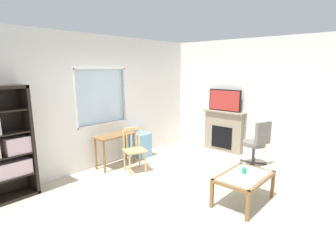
# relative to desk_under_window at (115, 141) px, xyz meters

# --- Properties ---
(ground) EXTENTS (6.34, 5.47, 0.02)m
(ground) POSITION_rel_desk_under_window_xyz_m (-0.06, -1.88, -0.58)
(ground) COLOR beige
(wall_back_with_window) EXTENTS (5.34, 0.15, 2.77)m
(wall_back_with_window) POSITION_rel_desk_under_window_xyz_m (-0.06, 0.35, 0.80)
(wall_back_with_window) COLOR white
(wall_back_with_window) RESTS_ON ground
(wall_right) EXTENTS (0.12, 4.67, 2.77)m
(wall_right) POSITION_rel_desk_under_window_xyz_m (2.67, -1.88, 0.81)
(wall_right) COLOR white
(wall_right) RESTS_ON ground
(desk_under_window) EXTENTS (0.90, 0.40, 0.70)m
(desk_under_window) POSITION_rel_desk_under_window_xyz_m (0.00, 0.00, 0.00)
(desk_under_window) COLOR brown
(desk_under_window) RESTS_ON ground
(wooden_chair) EXTENTS (0.54, 0.52, 0.90)m
(wooden_chair) POSITION_rel_desk_under_window_xyz_m (0.08, -0.52, -0.11)
(wooden_chair) COLOR tan
(wooden_chair) RESTS_ON ground
(plastic_drawer_unit) EXTENTS (0.35, 0.40, 0.58)m
(plastic_drawer_unit) POSITION_rel_desk_under_window_xyz_m (0.80, 0.05, -0.28)
(plastic_drawer_unit) COLOR #72ADDB
(plastic_drawer_unit) RESTS_ON ground
(fireplace) EXTENTS (0.26, 1.13, 1.04)m
(fireplace) POSITION_rel_desk_under_window_xyz_m (2.51, -1.21, -0.05)
(fireplace) COLOR gray
(fireplace) RESTS_ON ground
(tv) EXTENTS (0.06, 0.86, 0.54)m
(tv) POSITION_rel_desk_under_window_xyz_m (2.49, -1.21, 0.74)
(tv) COLOR black
(tv) RESTS_ON fireplace
(office_chair) EXTENTS (0.58, 0.62, 1.00)m
(office_chair) POSITION_rel_desk_under_window_xyz_m (2.03, -2.31, -0.02)
(office_chair) COLOR slate
(office_chair) RESTS_ON ground
(coffee_table) EXTENTS (0.99, 0.63, 0.46)m
(coffee_table) POSITION_rel_desk_under_window_xyz_m (0.32, -2.83, -0.18)
(coffee_table) COLOR #8C9E99
(coffee_table) RESTS_ON ground
(sippy_cup) EXTENTS (0.07, 0.07, 0.09)m
(sippy_cup) POSITION_rel_desk_under_window_xyz_m (0.39, -2.78, -0.07)
(sippy_cup) COLOR #33B770
(sippy_cup) RESTS_ON coffee_table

